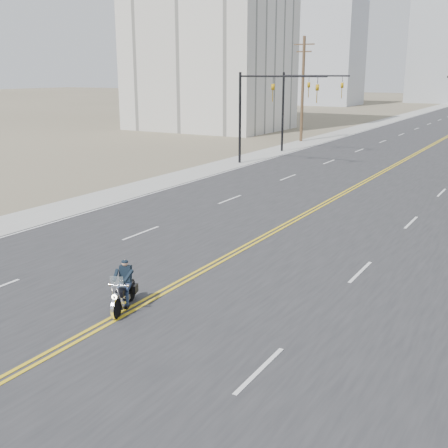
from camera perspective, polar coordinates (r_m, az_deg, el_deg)
sidewalk_left at (r=80.26m, az=14.68°, el=9.67°), size 3.00×200.00×0.01m
traffic_mast_left at (r=43.50m, az=4.03°, el=12.43°), size 7.10×0.26×7.00m
traffic_mast_far at (r=50.91m, az=7.81°, el=12.64°), size 6.10×0.26×7.00m
utility_pole_left at (r=59.50m, az=8.00°, el=13.56°), size 2.20×0.30×10.50m
apartment_block at (r=73.28m, az=-1.49°, el=21.42°), size 18.00×14.00×30.00m
haze_bldg_a at (r=130.14m, az=10.43°, el=16.67°), size 14.00×12.00×22.00m
haze_bldg_f at (r=149.63m, az=6.86°, el=15.42°), size 12.00×12.00×16.00m
motorcyclist at (r=17.26m, az=-10.22°, el=-6.22°), size 1.47×2.08×1.50m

